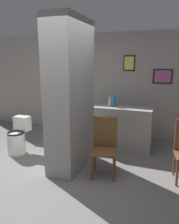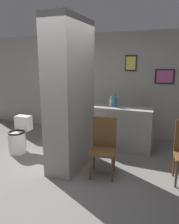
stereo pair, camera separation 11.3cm
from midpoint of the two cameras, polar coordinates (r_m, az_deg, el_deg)
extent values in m
plane|color=slate|center=(3.83, -10.34, -16.73)|extent=(14.00, 14.00, 0.00)
cube|color=gray|center=(5.77, 2.70, 7.17)|extent=(8.00, 0.06, 2.60)
cube|color=black|center=(6.38, -11.46, 11.10)|extent=(0.36, 0.02, 0.48)
cube|color=teal|center=(6.36, -11.53, 11.09)|extent=(0.30, 0.01, 0.39)
cube|color=black|center=(5.43, 18.00, 8.84)|extent=(0.44, 0.02, 0.34)
cube|color=#B24C8C|center=(5.41, 17.99, 8.83)|extent=(0.36, 0.01, 0.28)
cube|color=black|center=(5.52, 9.71, 12.46)|extent=(0.28, 0.02, 0.38)
cube|color=#E0CC4C|center=(5.50, 9.69, 12.46)|extent=(0.23, 0.01, 0.31)
cube|color=gray|center=(3.81, -5.81, 4.09)|extent=(0.48, 1.09, 2.60)
cylinder|color=black|center=(3.71, -10.91, 7.57)|extent=(0.03, 0.40, 0.40)
cylinder|color=red|center=(3.72, -11.11, 7.57)|extent=(0.01, 0.07, 0.07)
cube|color=gray|center=(4.84, 6.81, -4.15)|extent=(1.44, 0.44, 0.93)
cylinder|color=white|center=(4.87, -19.24, -7.79)|extent=(0.37, 0.37, 0.44)
torus|color=black|center=(4.80, -19.45, -5.22)|extent=(0.36, 0.36, 0.04)
cube|color=white|center=(4.93, -17.77, -2.84)|extent=(0.33, 0.20, 0.31)
cylinder|color=brown|center=(3.65, -0.36, -14.45)|extent=(0.04, 0.04, 0.41)
cylinder|color=brown|center=(3.61, 5.42, -14.82)|extent=(0.04, 0.04, 0.41)
cylinder|color=brown|center=(3.96, 0.55, -12.10)|extent=(0.04, 0.04, 0.41)
cylinder|color=brown|center=(3.93, 5.81, -12.40)|extent=(0.04, 0.04, 0.41)
cube|color=brown|center=(3.69, 2.89, -10.29)|extent=(0.48, 0.48, 0.04)
cube|color=brown|center=(3.76, 3.28, -5.20)|extent=(0.41, 0.11, 0.53)
cylinder|color=brown|center=(3.72, 21.09, -14.80)|extent=(0.04, 0.04, 0.41)
cylinder|color=brown|center=(4.04, 20.45, -12.48)|extent=(0.04, 0.04, 0.41)
torus|color=black|center=(5.54, -8.98, -3.77)|extent=(0.61, 0.04, 0.61)
torus|color=black|center=(5.15, 0.27, -4.89)|extent=(0.61, 0.04, 0.61)
cylinder|color=black|center=(5.28, -4.56, -2.71)|extent=(0.87, 0.04, 0.04)
cylinder|color=black|center=(5.38, -6.84, -2.46)|extent=(0.03, 0.03, 0.31)
cylinder|color=black|center=(5.12, -0.23, -3.18)|extent=(0.03, 0.03, 0.28)
cube|color=black|center=(5.34, -6.89, -0.64)|extent=(0.16, 0.06, 0.04)
cylinder|color=#262626|center=(5.08, -0.23, -1.65)|extent=(0.03, 0.42, 0.03)
cylinder|color=#19598C|center=(4.74, 5.77, 2.56)|extent=(0.08, 0.08, 0.20)
cylinder|color=#19598C|center=(4.72, 5.81, 4.29)|extent=(0.03, 0.03, 0.09)
sphere|color=#333333|center=(4.71, 5.83, 4.94)|extent=(0.03, 0.03, 0.03)
cylinder|color=silver|center=(4.85, 4.67, 2.56)|extent=(0.07, 0.07, 0.16)
cylinder|color=silver|center=(4.83, 4.69, 3.90)|extent=(0.03, 0.03, 0.07)
sphere|color=#333333|center=(4.82, 4.70, 4.41)|extent=(0.03, 0.03, 0.03)
camera|label=1|loc=(0.06, -90.78, -0.18)|focal=35.00mm
camera|label=2|loc=(0.06, 89.22, 0.18)|focal=35.00mm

